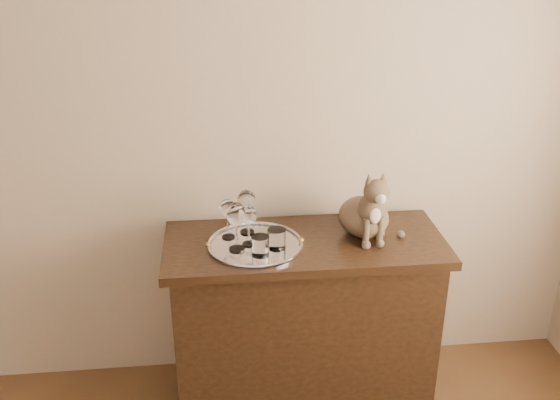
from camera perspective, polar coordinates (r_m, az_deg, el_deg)
The scene contains 10 objects.
wall_back at distance 2.75m, azimuth -11.06°, elevation 8.00°, with size 4.00×0.10×2.70m, color #BFA88F.
sideboard at distance 2.89m, azimuth 2.16°, elevation -11.20°, with size 1.20×0.50×0.85m, color black, non-canonical shape.
tray at distance 2.62m, azimuth -2.28°, elevation -4.19°, with size 0.40×0.40×0.01m, color silver.
wine_glass_a at distance 2.64m, azimuth -4.80°, elevation -1.69°, with size 0.07×0.07×0.18m, color silver, non-canonical shape.
wine_glass_b at distance 2.67m, azimuth -3.06°, elevation -1.06°, with size 0.08×0.08×0.20m, color white, non-canonical shape.
wine_glass_c at distance 2.53m, azimuth -4.01°, elevation -2.42°, with size 0.08×0.08×0.21m, color white, non-canonical shape.
wine_glass_d at distance 2.58m, azimuth -2.88°, elevation -2.30°, with size 0.07×0.07×0.18m, color silver, non-canonical shape.
tumbler_a at distance 2.57m, azimuth -0.32°, elevation -3.58°, with size 0.08×0.08×0.09m, color silver.
tumbler_b at distance 2.52m, azimuth -1.81°, elevation -4.22°, with size 0.07×0.07×0.08m, color white.
cat at distance 2.67m, azimuth 7.74°, elevation 0.04°, with size 0.32×0.30×0.33m, color #4D3C2E, non-canonical shape.
Camera 1 is at (0.25, -0.39, 2.10)m, focal length 40.00 mm.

